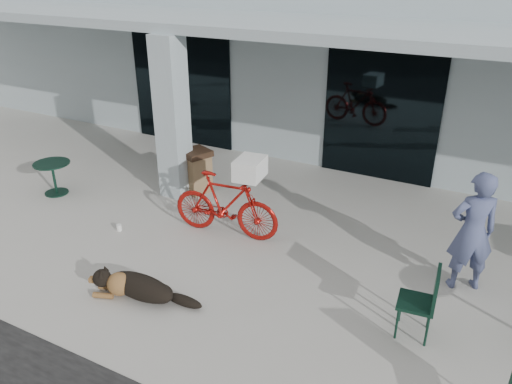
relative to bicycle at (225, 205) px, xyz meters
The scene contains 14 objects.
ground 1.47m from the bicycle, 99.27° to the right, with size 80.00×80.00×0.00m, color #A8A69E.
building 7.36m from the bicycle, 91.74° to the left, with size 22.00×7.00×4.50m, color #A0AFB5.
storefront_glass_left 5.06m from the bicycle, 133.18° to the left, with size 2.80×0.06×2.70m, color black.
storefront_glass_right 4.05m from the bicycle, 66.53° to the left, with size 2.40×0.06×2.70m, color black.
column 2.21m from the bicycle, 150.73° to the left, with size 0.50×0.50×3.12m, color #A0AFB5.
overhang 3.49m from the bicycle, 95.51° to the left, with size 22.00×2.80×0.18m, color #A0AFB5.
bicycle is the anchor object (origin of this frame).
laundry_basket 0.86m from the bicycle, ahead, with size 0.55×0.41×0.33m, color white.
dog 2.13m from the bicycle, 93.64° to the right, with size 1.23×0.41×0.41m, color black, non-canonical shape.
cup_near_dog 1.95m from the bicycle, 156.06° to the right, with size 0.09×0.09×0.11m, color white.
cafe_table_near 3.90m from the bicycle, behind, with size 0.71×0.71×0.66m, color #113225, non-canonical shape.
cafe_chair_far_b 3.54m from the bicycle, 17.54° to the right, with size 0.44×0.48×0.98m, color #113225, non-canonical shape.
person 3.83m from the bicycle, ahead, with size 0.66×0.43×1.80m, color #474F77.
trash_receptacle 1.89m from the bicycle, 138.87° to the left, with size 0.52×0.52×0.89m, color brown, non-canonical shape.
Camera 1 is at (4.15, -5.06, 4.34)m, focal length 35.00 mm.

